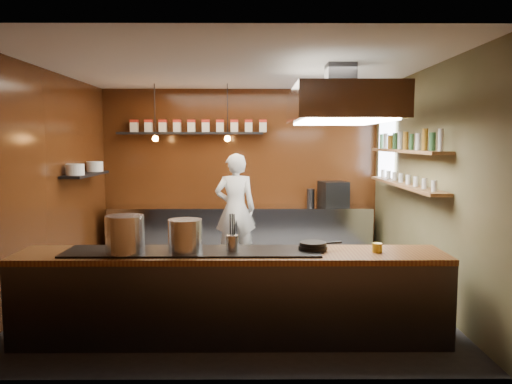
{
  "coord_description": "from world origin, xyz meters",
  "views": [
    {
      "loc": [
        0.23,
        -6.63,
        2.05
      ],
      "look_at": [
        0.27,
        0.4,
        1.34
      ],
      "focal_mm": 35.0,
      "sensor_mm": 36.0,
      "label": 1
    }
  ],
  "objects_px": {
    "espresso_machine": "(333,194)",
    "stockpot_large": "(125,234)",
    "extractor_hood": "(340,105)",
    "stockpot_small": "(185,235)",
    "chef": "(235,209)"
  },
  "relations": [
    {
      "from": "espresso_machine",
      "to": "stockpot_large",
      "type": "bearing_deg",
      "value": -138.38
    },
    {
      "from": "espresso_machine",
      "to": "extractor_hood",
      "type": "bearing_deg",
      "value": -110.96
    },
    {
      "from": "stockpot_large",
      "to": "stockpot_small",
      "type": "bearing_deg",
      "value": 5.77
    },
    {
      "from": "extractor_hood",
      "to": "chef",
      "type": "xyz_separation_m",
      "value": [
        -1.38,
        2.04,
        -1.58
      ]
    },
    {
      "from": "extractor_hood",
      "to": "espresso_machine",
      "type": "height_order",
      "value": "extractor_hood"
    },
    {
      "from": "extractor_hood",
      "to": "stockpot_small",
      "type": "height_order",
      "value": "extractor_hood"
    },
    {
      "from": "stockpot_small",
      "to": "espresso_machine",
      "type": "distance_m",
      "value": 4.33
    },
    {
      "from": "stockpot_large",
      "to": "espresso_machine",
      "type": "distance_m",
      "value": 4.7
    },
    {
      "from": "extractor_hood",
      "to": "espresso_machine",
      "type": "xyz_separation_m",
      "value": [
        0.35,
        2.55,
        -1.38
      ]
    },
    {
      "from": "stockpot_small",
      "to": "chef",
      "type": "xyz_separation_m",
      "value": [
        0.39,
        3.27,
        -0.17
      ]
    },
    {
      "from": "stockpot_small",
      "to": "espresso_machine",
      "type": "xyz_separation_m",
      "value": [
        2.11,
        3.78,
        0.02
      ]
    },
    {
      "from": "stockpot_small",
      "to": "espresso_machine",
      "type": "bearing_deg",
      "value": 60.79
    },
    {
      "from": "stockpot_small",
      "to": "espresso_machine",
      "type": "relative_size",
      "value": 0.78
    },
    {
      "from": "chef",
      "to": "stockpot_large",
      "type": "bearing_deg",
      "value": 67.97
    },
    {
      "from": "stockpot_large",
      "to": "espresso_machine",
      "type": "relative_size",
      "value": 0.86
    }
  ]
}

